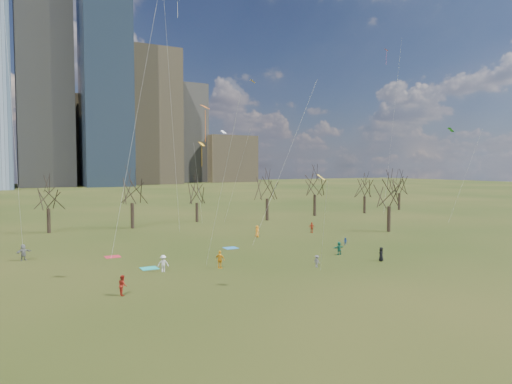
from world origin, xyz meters
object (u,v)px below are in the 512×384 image
blanket_navy (231,248)px  blanket_crimson (113,257)px  person_2 (123,285)px  person_4 (220,260)px  blanket_teal (149,268)px

blanket_navy → blanket_crimson: bearing=174.3°
blanket_crimson → person_2: 15.67m
blanket_navy → person_4: (-5.59, -9.39, 0.85)m
blanket_teal → person_4: size_ratio=0.92×
blanket_navy → person_4: size_ratio=0.92×
blanket_crimson → person_4: size_ratio=0.92×
blanket_crimson → blanket_teal: bearing=-75.0°
blanket_crimson → person_2: person_2 is taller
blanket_navy → person_2: 21.25m
blanket_crimson → person_2: (-2.27, -15.48, 0.77)m
person_2 → person_4: 11.31m
blanket_teal → blanket_navy: same height
blanket_navy → person_4: person_4 is taller
blanket_teal → blanket_crimson: size_ratio=1.00×
blanket_crimson → person_4: (7.99, -10.73, 0.85)m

